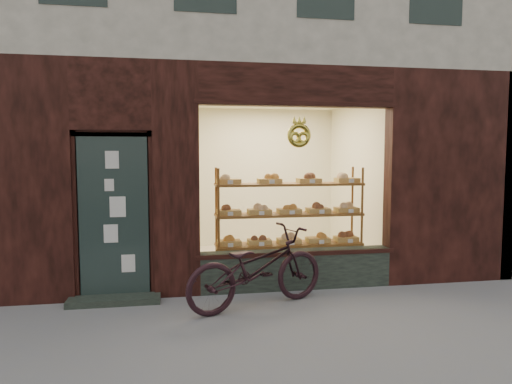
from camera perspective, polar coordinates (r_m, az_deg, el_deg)
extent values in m
plane|color=slate|center=(4.60, 6.47, -19.69)|extent=(90.00, 90.00, 0.00)
cube|color=black|center=(6.56, 5.02, -9.59)|extent=(2.70, 0.25, 0.55)
cube|color=#23302E|center=(6.17, -17.33, -2.88)|extent=(0.90, 0.04, 2.15)
cube|color=black|center=(6.25, -17.27, -12.76)|extent=(1.15, 0.35, 0.08)
torus|color=gold|center=(6.25, 5.40, 7.06)|extent=(0.33, 0.07, 0.33)
cube|color=brown|center=(7.01, 4.10, -10.52)|extent=(2.20, 0.45, 0.04)
cube|color=brown|center=(6.90, 4.13, -6.51)|extent=(2.20, 0.45, 0.03)
cube|color=brown|center=(6.82, 4.15, -2.81)|extent=(2.20, 0.45, 0.04)
cube|color=brown|center=(6.78, 4.17, 0.97)|extent=(2.20, 0.45, 0.04)
cylinder|color=brown|center=(6.48, -4.69, -4.56)|extent=(0.04, 0.04, 1.70)
cylinder|color=brown|center=(7.00, 13.09, -3.97)|extent=(0.04, 0.04, 1.70)
cylinder|color=brown|center=(6.86, -4.99, -4.04)|extent=(0.04, 0.04, 1.70)
cylinder|color=brown|center=(7.35, 11.90, -3.52)|extent=(0.04, 0.04, 1.70)
cube|color=#A67042|center=(6.73, -3.38, -6.34)|extent=(0.34, 0.24, 0.07)
sphere|color=#B46424|center=(6.71, -3.38, -5.63)|extent=(0.11, 0.11, 0.11)
cube|color=silver|center=(6.55, -3.19, -6.65)|extent=(0.07, 0.01, 0.05)
cube|color=#A67042|center=(6.79, 0.42, -6.23)|extent=(0.34, 0.24, 0.07)
sphere|color=#4D2D1C|center=(6.78, 0.42, -5.52)|extent=(0.11, 0.11, 0.11)
cube|color=silver|center=(6.61, 0.71, -6.53)|extent=(0.07, 0.01, 0.05)
cube|color=#A67042|center=(6.89, 4.13, -6.09)|extent=(0.34, 0.24, 0.07)
sphere|color=tan|center=(6.87, 4.13, -5.39)|extent=(0.11, 0.11, 0.11)
cube|color=silver|center=(6.71, 4.51, -6.38)|extent=(0.07, 0.01, 0.05)
cube|color=#A67042|center=(7.01, 7.72, -5.93)|extent=(0.34, 0.24, 0.07)
sphere|color=#B46424|center=(6.99, 7.73, -5.24)|extent=(0.11, 0.11, 0.11)
cube|color=silver|center=(6.83, 8.19, -6.21)|extent=(0.07, 0.01, 0.05)
cube|color=#A67042|center=(7.15, 11.18, -5.75)|extent=(0.34, 0.24, 0.07)
sphere|color=#4D2D1C|center=(7.14, 11.19, -5.08)|extent=(0.11, 0.11, 0.11)
cube|color=silver|center=(6.98, 11.72, -6.02)|extent=(0.08, 0.01, 0.05)
cube|color=#A67042|center=(6.65, -3.39, -2.54)|extent=(0.34, 0.24, 0.07)
sphere|color=#4D2D1C|center=(6.64, -3.40, -1.81)|extent=(0.11, 0.11, 0.11)
cube|color=silver|center=(6.47, -3.21, -2.74)|extent=(0.07, 0.01, 0.06)
cube|color=#A67042|center=(6.72, 0.42, -2.46)|extent=(0.34, 0.24, 0.07)
sphere|color=tan|center=(6.71, 0.42, -1.74)|extent=(0.11, 0.11, 0.11)
cube|color=silver|center=(6.54, 0.71, -2.66)|extent=(0.07, 0.01, 0.06)
cube|color=#A67042|center=(6.81, 4.15, -2.37)|extent=(0.34, 0.24, 0.07)
sphere|color=#B46424|center=(6.80, 4.16, -1.66)|extent=(0.11, 0.11, 0.11)
cube|color=silver|center=(6.64, 4.54, -2.56)|extent=(0.07, 0.01, 0.06)
cube|color=#A67042|center=(6.94, 7.76, -2.27)|extent=(0.34, 0.24, 0.07)
sphere|color=#4D2D1C|center=(6.93, 7.77, -1.57)|extent=(0.11, 0.11, 0.11)
cube|color=silver|center=(6.76, 8.24, -2.46)|extent=(0.07, 0.01, 0.06)
cube|color=#A67042|center=(7.09, 11.24, -2.17)|extent=(0.34, 0.24, 0.07)
sphere|color=tan|center=(7.08, 11.25, -1.49)|extent=(0.11, 0.11, 0.11)
cube|color=silver|center=(6.91, 11.79, -2.35)|extent=(0.08, 0.01, 0.06)
cube|color=#A67042|center=(6.61, -3.41, 1.33)|extent=(0.34, 0.24, 0.07)
sphere|color=tan|center=(6.61, -3.42, 2.07)|extent=(0.11, 0.11, 0.11)
cube|color=silver|center=(6.43, -3.23, 1.23)|extent=(0.07, 0.01, 0.06)
cube|color=#A67042|center=(6.71, 1.69, 1.39)|extent=(0.34, 0.24, 0.07)
sphere|color=#B46424|center=(6.70, 1.69, 2.11)|extent=(0.11, 0.11, 0.11)
cube|color=silver|center=(6.53, 2.01, 1.29)|extent=(0.08, 0.01, 0.06)
cube|color=#A67042|center=(6.85, 6.61, 1.43)|extent=(0.34, 0.24, 0.07)
sphere|color=#4D2D1C|center=(6.85, 6.62, 2.14)|extent=(0.11, 0.11, 0.11)
cube|color=silver|center=(6.68, 7.06, 1.34)|extent=(0.07, 0.01, 0.06)
cube|color=#A67042|center=(7.05, 11.30, 1.46)|extent=(0.34, 0.24, 0.07)
sphere|color=tan|center=(7.04, 11.31, 2.15)|extent=(0.11, 0.11, 0.11)
cube|color=silver|center=(6.87, 11.85, 1.37)|extent=(0.08, 0.01, 0.06)
imported|color=black|center=(5.71, 0.11, -9.44)|extent=(2.00, 1.28, 0.99)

